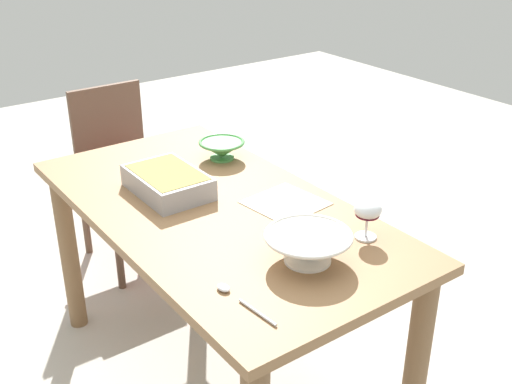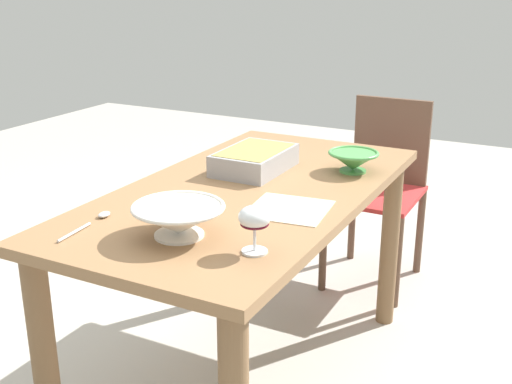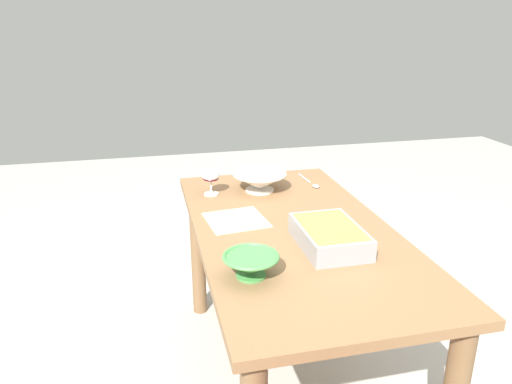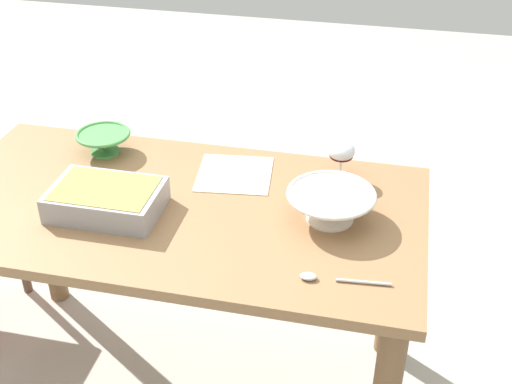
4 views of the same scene
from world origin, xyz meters
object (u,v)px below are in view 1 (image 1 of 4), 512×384
at_px(dining_table, 216,239).
at_px(casserole_dish, 168,181).
at_px(chair, 122,169).
at_px(wine_glass, 368,212).
at_px(mixing_bowl, 308,246).
at_px(napkin, 285,203).
at_px(serving_spoon, 234,295).
at_px(small_bowl, 222,149).

height_order(dining_table, casserole_dish, casserole_dish).
xyz_separation_m(chair, wine_glass, (-1.55, -0.12, 0.37)).
distance_m(chair, mixing_bowl, 1.59).
xyz_separation_m(casserole_dish, mixing_bowl, (-0.64, -0.10, 0.01)).
bearing_deg(napkin, casserole_dish, 42.11).
xyz_separation_m(wine_glass, mixing_bowl, (0.00, 0.23, -0.04)).
bearing_deg(serving_spoon, wine_glass, -87.09).
relative_size(chair, napkin, 3.75).
height_order(chair, napkin, chair).
distance_m(casserole_dish, small_bowl, 0.36).
height_order(wine_glass, mixing_bowl, wine_glass).
bearing_deg(casserole_dish, napkin, -137.89).
relative_size(small_bowl, serving_spoon, 0.79).
relative_size(dining_table, small_bowl, 8.03).
distance_m(dining_table, chair, 1.11).
bearing_deg(small_bowl, wine_glass, -179.07).
bearing_deg(serving_spoon, mixing_bowl, -84.45).
bearing_deg(casserole_dish, serving_spoon, 165.66).
relative_size(wine_glass, mixing_bowl, 0.50).
bearing_deg(mixing_bowl, napkin, -28.56).
bearing_deg(small_bowl, napkin, 174.88).
relative_size(wine_glass, casserole_dish, 0.40).
height_order(casserole_dish, mixing_bowl, mixing_bowl).
distance_m(small_bowl, napkin, 0.46).
distance_m(dining_table, small_bowl, 0.45).
bearing_deg(chair, serving_spoon, 166.22).
height_order(dining_table, mixing_bowl, mixing_bowl).
height_order(small_bowl, napkin, small_bowl).
bearing_deg(chair, napkin, -176.86).
relative_size(dining_table, casserole_dish, 4.63).
relative_size(small_bowl, napkin, 0.78).
height_order(casserole_dish, small_bowl, casserole_dish).
height_order(wine_glass, small_bowl, wine_glass).
relative_size(wine_glass, serving_spoon, 0.55).
bearing_deg(wine_glass, mixing_bowl, 89.78).
xyz_separation_m(wine_glass, small_bowl, (0.79, 0.01, -0.05)).
bearing_deg(napkin, serving_spoon, 128.13).
bearing_deg(napkin, small_bowl, -5.12).
distance_m(dining_table, napkin, 0.27).
xyz_separation_m(serving_spoon, napkin, (0.36, -0.45, -0.01)).
relative_size(chair, mixing_bowl, 3.42).
relative_size(dining_table, wine_glass, 11.52).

